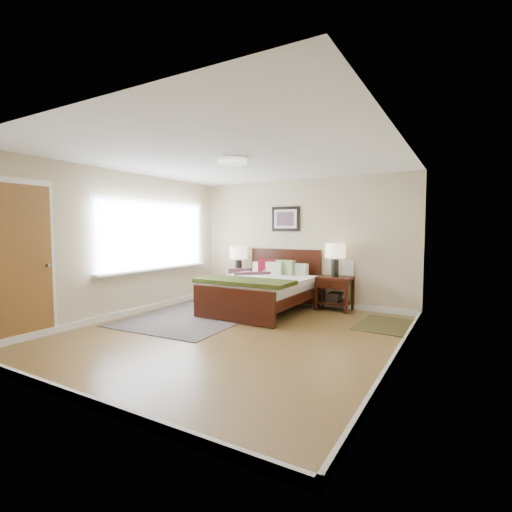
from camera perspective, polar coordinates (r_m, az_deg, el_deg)
name	(u,v)px	position (r m, az deg, el deg)	size (l,w,h in m)	color
floor	(233,333)	(5.48, -3.54, -11.80)	(5.00, 5.00, 0.00)	brown
back_wall	(302,242)	(7.49, 7.07, 2.12)	(4.50, 0.04, 2.50)	#C7B590
front_wall	(68,259)	(3.49, -26.97, -0.41)	(4.50, 0.04, 2.50)	#C7B590
left_wall	(124,244)	(6.79, -19.61, 1.72)	(0.04, 5.00, 2.50)	#C7B590
right_wall	(400,252)	(4.45, 21.30, 0.61)	(0.04, 5.00, 2.50)	#C7B590
ceiling	(232,158)	(5.37, -3.66, 14.81)	(4.50, 5.00, 0.02)	white
window	(156,236)	(7.22, -15.12, 2.94)	(0.11, 2.72, 1.32)	silver
door	(19,262)	(5.81, -32.71, -0.79)	(0.06, 1.00, 2.18)	silver
ceil_fixture	(232,161)	(5.37, -3.65, 14.44)	(0.44, 0.44, 0.08)	white
bed	(263,284)	(6.82, 1.02, -4.35)	(1.67, 2.01, 1.08)	black
wall_art	(286,219)	(7.61, 4.57, 5.70)	(0.62, 0.05, 0.50)	black
nightstand_left	(238,281)	(7.98, -2.75, -3.81)	(0.44, 0.40, 0.53)	black
nightstand_right	(334,290)	(7.08, 11.97, -5.14)	(0.63, 0.47, 0.63)	black
lamp_left	(239,255)	(7.94, -2.69, 0.19)	(0.37, 0.37, 0.61)	black
lamp_right	(335,253)	(7.02, 12.09, 0.42)	(0.37, 0.37, 0.61)	black
armchair	(249,286)	(7.55, -1.04, -4.65)	(0.76, 0.78, 0.71)	brown
rug_persian	(197,315)	(6.64, -9.06, -8.98)	(1.87, 2.64, 0.01)	#0B1B3A
rug_navy	(384,325)	(6.26, 19.13, -9.96)	(0.76, 1.14, 0.01)	black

